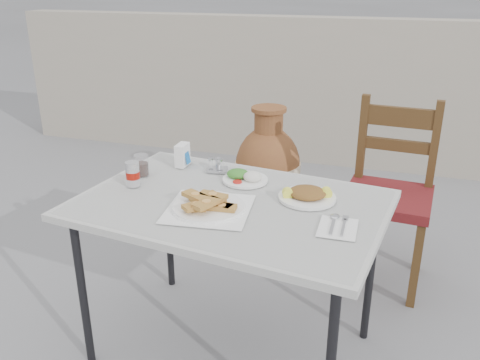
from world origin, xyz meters
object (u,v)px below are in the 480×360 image
(pide_plate, at_px, (209,202))
(soda_can, at_px, (133,174))
(cafe_table, at_px, (231,212))
(salad_rice_plate, at_px, (245,177))
(salad_chopped_plate, at_px, (307,195))
(condiment_caddy, at_px, (217,166))
(napkin_holder, at_px, (182,155))
(cola_glass, at_px, (142,166))
(chair, at_px, (389,192))
(terracotta_urn, at_px, (268,167))

(pide_plate, relative_size, soda_can, 3.31)
(cafe_table, relative_size, soda_can, 12.19)
(salad_rice_plate, xyz_separation_m, salad_chopped_plate, (0.28, -0.11, 0.00))
(pide_plate, height_order, condiment_caddy, condiment_caddy)
(condiment_caddy, bearing_deg, napkin_holder, 173.82)
(cafe_table, bearing_deg, cola_glass, 162.61)
(napkin_holder, bearing_deg, pide_plate, -55.72)
(pide_plate, relative_size, condiment_caddy, 3.34)
(napkin_holder, xyz_separation_m, chair, (0.91, 0.49, -0.27))
(salad_rice_plate, distance_m, terracotta_urn, 1.19)
(pide_plate, height_order, salad_chopped_plate, pide_plate)
(salad_chopped_plate, bearing_deg, soda_can, -173.35)
(condiment_caddy, bearing_deg, cafe_table, -60.50)
(salad_rice_plate, xyz_separation_m, napkin_holder, (-0.32, 0.09, 0.03))
(salad_rice_plate, height_order, soda_can, soda_can)
(napkin_holder, xyz_separation_m, terracotta_urn, (0.14, 1.02, -0.41))
(cola_glass, xyz_separation_m, chair, (1.03, 0.65, -0.25))
(salad_chopped_plate, bearing_deg, condiment_caddy, 157.69)
(chair, bearing_deg, cafe_table, -121.26)
(condiment_caddy, bearing_deg, terracotta_urn, 91.86)
(salad_chopped_plate, xyz_separation_m, terracotta_urn, (-0.47, 1.22, -0.38))
(salad_rice_plate, distance_m, condiment_caddy, 0.17)
(cafe_table, relative_size, condiment_caddy, 12.31)
(pide_plate, relative_size, cola_glass, 3.73)
(soda_can, xyz_separation_m, napkin_holder, (0.10, 0.28, -0.00))
(soda_can, bearing_deg, napkin_holder, 70.84)
(napkin_holder, bearing_deg, chair, 27.76)
(salad_chopped_plate, bearing_deg, pide_plate, -148.51)
(salad_rice_plate, xyz_separation_m, soda_can, (-0.42, -0.19, 0.03))
(pide_plate, xyz_separation_m, soda_can, (-0.38, 0.12, 0.02))
(salad_chopped_plate, relative_size, soda_can, 2.18)
(condiment_caddy, bearing_deg, pide_plate, -74.28)
(soda_can, bearing_deg, condiment_caddy, 44.19)
(soda_can, bearing_deg, salad_rice_plate, 24.07)
(soda_can, height_order, terracotta_urn, soda_can)
(cafe_table, bearing_deg, condiment_caddy, 119.50)
(cola_glass, bearing_deg, salad_rice_plate, 8.73)
(cola_glass, bearing_deg, chair, 32.32)
(pide_plate, bearing_deg, cola_glass, 149.14)
(soda_can, height_order, chair, chair)
(cafe_table, bearing_deg, soda_can, 177.00)
(napkin_holder, bearing_deg, salad_chopped_plate, -18.64)
(cafe_table, bearing_deg, terracotta_urn, 98.37)
(pide_plate, bearing_deg, napkin_holder, 124.91)
(salad_rice_plate, relative_size, salad_chopped_plate, 0.86)
(pide_plate, xyz_separation_m, salad_rice_plate, (0.04, 0.31, -0.01))
(terracotta_urn, bearing_deg, napkin_holder, -97.70)
(cafe_table, distance_m, napkin_holder, 0.46)
(cafe_table, relative_size, cola_glass, 13.73)
(salad_rice_plate, height_order, napkin_holder, napkin_holder)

